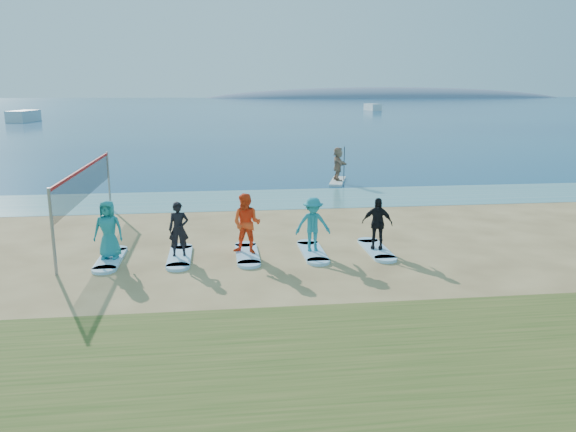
{
  "coord_description": "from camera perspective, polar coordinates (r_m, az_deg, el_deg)",
  "views": [
    {
      "loc": [
        -2.04,
        -15.65,
        5.16
      ],
      "look_at": [
        0.19,
        2.0,
        1.1
      ],
      "focal_mm": 35.0,
      "sensor_mm": 36.0,
      "label": 1
    }
  ],
  "objects": [
    {
      "name": "paddleboarder",
      "position": [
        31.56,
        5.1,
        5.31
      ],
      "size": [
        0.68,
        1.75,
        1.85
      ],
      "primitive_type": "imported",
      "rotation": [
        0.0,
        0.0,
        1.65
      ],
      "color": "tan",
      "rests_on": "paddleboard"
    },
    {
      "name": "student_1",
      "position": [
        17.58,
        -11.05,
        -1.3
      ],
      "size": [
        0.63,
        0.43,
        1.69
      ],
      "primitive_type": "imported",
      "rotation": [
        0.0,
        0.0,
        0.04
      ],
      "color": "black",
      "rests_on": "surfboard_1"
    },
    {
      "name": "surfboard_1",
      "position": [
        17.81,
        -10.93,
        -4.08
      ],
      "size": [
        0.7,
        2.2,
        0.09
      ],
      "primitive_type": "cube",
      "color": "#A3D7FD",
      "rests_on": "ground"
    },
    {
      "name": "boat_offshore_a",
      "position": [
        99.5,
        -25.22,
        8.67
      ],
      "size": [
        3.34,
        7.53,
        1.74
      ],
      "primitive_type": "cube",
      "rotation": [
        0.0,
        0.0,
        -0.09
      ],
      "color": "silver",
      "rests_on": "ground"
    },
    {
      "name": "ground",
      "position": [
        16.61,
        0.21,
        -5.25
      ],
      "size": [
        600.0,
        600.0,
        0.0
      ],
      "primitive_type": "plane",
      "color": "tan",
      "rests_on": "ground"
    },
    {
      "name": "surfboard_0",
      "position": [
        18.08,
        -17.58,
        -4.2
      ],
      "size": [
        0.7,
        2.2,
        0.09
      ],
      "primitive_type": "cube",
      "color": "#A3D7FD",
      "rests_on": "ground"
    },
    {
      "name": "boat_offshore_b",
      "position": [
        136.81,
        8.57,
        10.55
      ],
      "size": [
        2.66,
        6.75,
        1.56
      ],
      "primitive_type": "cube",
      "rotation": [
        0.0,
        0.0,
        0.07
      ],
      "color": "silver",
      "rests_on": "ground"
    },
    {
      "name": "surfboard_3",
      "position": [
        18.01,
        2.52,
        -3.66
      ],
      "size": [
        0.7,
        2.2,
        0.09
      ],
      "primitive_type": "cube",
      "color": "#A3D7FD",
      "rests_on": "ground"
    },
    {
      "name": "student_0",
      "position": [
        17.84,
        -17.79,
        -1.31
      ],
      "size": [
        0.93,
        0.66,
        1.79
      ],
      "primitive_type": "imported",
      "rotation": [
        0.0,
        0.0,
        -0.11
      ],
      "color": "teal",
      "rests_on": "surfboard_0"
    },
    {
      "name": "surfboard_4",
      "position": [
        18.47,
        8.95,
        -3.38
      ],
      "size": [
        0.7,
        2.2,
        0.09
      ],
      "primitive_type": "cube",
      "color": "#A3D7FD",
      "rests_on": "ground"
    },
    {
      "name": "student_4",
      "position": [
        18.25,
        9.04,
        -0.73
      ],
      "size": [
        1.06,
        0.72,
        1.67
      ],
      "primitive_type": "imported",
      "rotation": [
        0.0,
        0.0,
        -0.35
      ],
      "color": "black",
      "rests_on": "surfboard_4"
    },
    {
      "name": "student_2",
      "position": [
        17.53,
        -4.22,
        -0.78
      ],
      "size": [
        1.12,
        1.0,
        1.9
      ],
      "primitive_type": "imported",
      "rotation": [
        0.0,
        0.0,
        -0.37
      ],
      "color": "#FF471A",
      "rests_on": "surfboard_2"
    },
    {
      "name": "ocean",
      "position": [
        175.74,
        -6.67,
        11.08
      ],
      "size": [
        600.0,
        600.0,
        0.0
      ],
      "primitive_type": "plane",
      "color": "navy",
      "rests_on": "ground"
    },
    {
      "name": "volleyball_net",
      "position": [
        21.1,
        -19.9,
        3.21
      ],
      "size": [
        0.17,
        9.09,
        2.5
      ],
      "rotation": [
        0.0,
        0.0,
        0.01
      ],
      "color": "gray",
      "rests_on": "ground"
    },
    {
      "name": "shallow_water",
      "position": [
        26.73,
        -2.7,
        1.73
      ],
      "size": [
        600.0,
        600.0,
        0.0
      ],
      "primitive_type": "plane",
      "color": "teal",
      "rests_on": "ground"
    },
    {
      "name": "student_3",
      "position": [
        17.77,
        2.54,
        -0.85
      ],
      "size": [
        1.12,
        0.65,
        1.73
      ],
      "primitive_type": "imported",
      "rotation": [
        0.0,
        0.0,
        -0.01
      ],
      "color": "teal",
      "rests_on": "surfboard_3"
    },
    {
      "name": "island_ridge",
      "position": [
        330.27,
        10.09,
        11.76
      ],
      "size": [
        220.0,
        56.0,
        18.0
      ],
      "primitive_type": "ellipsoid",
      "color": "slate",
      "rests_on": "ground"
    },
    {
      "name": "surfboard_2",
      "position": [
        17.79,
        -4.17,
        -3.89
      ],
      "size": [
        0.7,
        2.2,
        0.09
      ],
      "primitive_type": "cube",
      "color": "#A3D7FD",
      "rests_on": "ground"
    },
    {
      "name": "paddleboard",
      "position": [
        31.7,
        5.06,
        3.54
      ],
      "size": [
        1.54,
        3.07,
        0.12
      ],
      "primitive_type": "cube",
      "rotation": [
        0.0,
        0.0,
        -0.29
      ],
      "color": "silver",
      "rests_on": "ground"
    }
  ]
}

